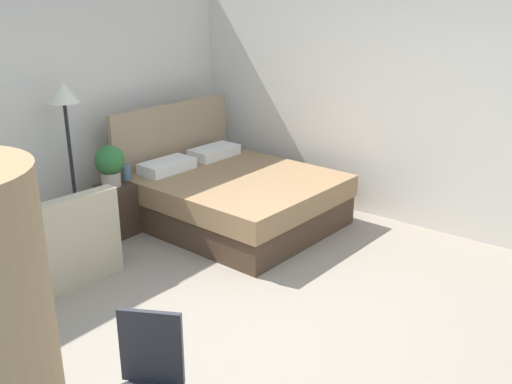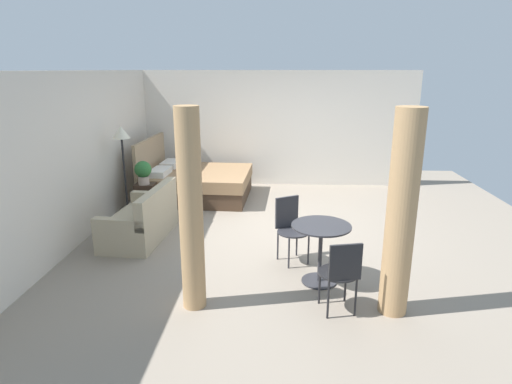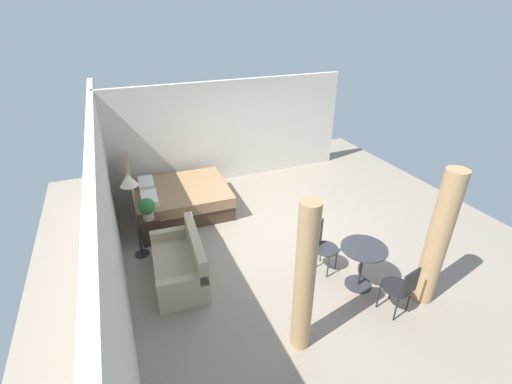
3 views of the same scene
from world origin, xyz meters
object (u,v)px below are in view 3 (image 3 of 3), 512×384
(couch, at_px, (181,265))
(vase, at_px, (145,210))
(balcony_table, at_px, (362,259))
(cafe_chair_near_couch, at_px, (402,286))
(bed, at_px, (179,198))
(nightstand, at_px, (150,228))
(cafe_chair_near_window, at_px, (321,242))
(potted_plant, at_px, (147,208))
(floor_lamp, at_px, (130,189))

(couch, bearing_deg, vase, 13.76)
(balcony_table, distance_m, cafe_chair_near_couch, 0.73)
(bed, relative_size, vase, 13.02)
(nightstand, relative_size, cafe_chair_near_couch, 0.64)
(couch, distance_m, cafe_chair_near_window, 2.38)
(cafe_chair_near_couch, bearing_deg, vase, 42.39)
(cafe_chair_near_window, bearing_deg, balcony_table, -151.13)
(bed, bearing_deg, cafe_chair_near_window, -147.24)
(bed, distance_m, potted_plant, 1.36)
(nightstand, distance_m, balcony_table, 3.94)
(vase, xyz_separation_m, cafe_chair_near_window, (-2.07, -2.62, -0.10))
(bed, relative_size, floor_lamp, 1.29)
(potted_plant, bearing_deg, nightstand, -2.25)
(couch, bearing_deg, floor_lamp, 31.36)
(vase, xyz_separation_m, floor_lamp, (-0.51, 0.21, 0.73))
(nightstand, relative_size, floor_lamp, 0.33)
(potted_plant, bearing_deg, cafe_chair_near_couch, -135.93)
(nightstand, xyz_separation_m, potted_plant, (-0.10, 0.00, 0.52))
(potted_plant, relative_size, cafe_chair_near_window, 0.48)
(bed, bearing_deg, couch, 169.36)
(bed, relative_size, potted_plant, 4.91)
(nightstand, distance_m, vase, 0.37)
(vase, height_order, balcony_table, balcony_table)
(couch, height_order, nightstand, couch)
(vase, distance_m, cafe_chair_near_couch, 4.64)
(nightstand, height_order, cafe_chair_near_window, cafe_chair_near_window)
(nightstand, bearing_deg, potted_plant, 177.75)
(nightstand, bearing_deg, couch, -166.18)
(bed, distance_m, vase, 1.16)
(balcony_table, relative_size, cafe_chair_near_window, 0.85)
(cafe_chair_near_window, xyz_separation_m, cafe_chair_near_couch, (-1.36, -0.51, -0.01))
(couch, distance_m, balcony_table, 2.94)
(vase, bearing_deg, cafe_chair_near_couch, -137.61)
(nightstand, distance_m, floor_lamp, 1.18)
(balcony_table, bearing_deg, potted_plant, 49.81)
(cafe_chair_near_window, bearing_deg, floor_lamp, 61.12)
(floor_lamp, bearing_deg, vase, -22.09)
(bed, xyz_separation_m, balcony_table, (-3.53, -2.21, 0.22))
(bed, height_order, cafe_chair_near_window, bed)
(bed, bearing_deg, nightstand, 141.50)
(couch, bearing_deg, cafe_chair_near_window, -105.93)
(potted_plant, height_order, cafe_chair_near_couch, potted_plant)
(couch, distance_m, cafe_chair_near_couch, 3.44)
(nightstand, height_order, vase, vase)
(bed, height_order, balcony_table, bed)
(nightstand, xyz_separation_m, balcony_table, (-2.60, -2.95, 0.26))
(bed, relative_size, balcony_table, 2.79)
(cafe_chair_near_window, relative_size, cafe_chair_near_couch, 1.04)
(nightstand, distance_m, potted_plant, 0.53)
(potted_plant, height_order, balcony_table, potted_plant)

